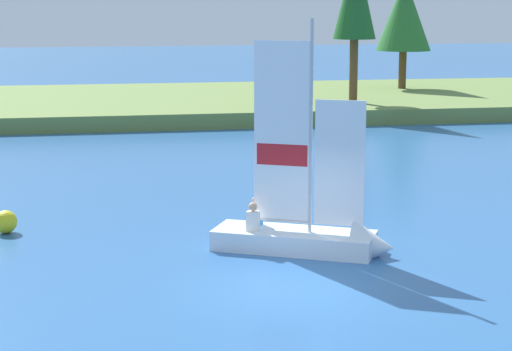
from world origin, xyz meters
name	(u,v)px	position (x,y,z in m)	size (l,w,h in m)	color
ground_plane	(289,286)	(0.00, 0.00, 0.00)	(200.00, 200.00, 0.00)	#2D609E
shore_bank	(164,103)	(0.00, 30.38, 0.36)	(80.00, 15.70, 0.72)	olive
shoreline_tree_right	(404,14)	(13.76, 32.36, 4.89)	(3.10, 3.10, 6.25)	brown
sailboat	(319,234)	(1.21, 2.33, 0.43)	(4.22, 2.95, 5.59)	silver
channel_buoy	(6,222)	(-5.93, 5.39, 0.29)	(0.57, 0.57, 0.57)	yellow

